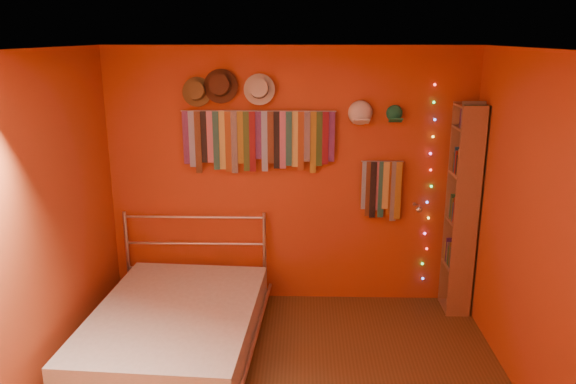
# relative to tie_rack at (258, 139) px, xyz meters

# --- Properties ---
(back_wall) EXTENTS (3.50, 0.02, 2.50)m
(back_wall) POSITION_rel_tie_rack_xyz_m (0.30, 0.07, -0.40)
(back_wall) COLOR #A5321A
(back_wall) RESTS_ON ground
(right_wall) EXTENTS (0.02, 3.50, 2.50)m
(right_wall) POSITION_rel_tie_rack_xyz_m (2.05, -1.68, -0.40)
(right_wall) COLOR #A5321A
(right_wall) RESTS_ON ground
(left_wall) EXTENTS (0.02, 3.50, 2.50)m
(left_wall) POSITION_rel_tie_rack_xyz_m (-1.45, -1.68, -0.40)
(left_wall) COLOR #A5321A
(left_wall) RESTS_ON ground
(ceiling) EXTENTS (3.50, 3.50, 0.02)m
(ceiling) POSITION_rel_tie_rack_xyz_m (0.30, -1.68, 0.85)
(ceiling) COLOR white
(ceiling) RESTS_ON back_wall
(tie_rack) EXTENTS (1.45, 0.03, 0.60)m
(tie_rack) POSITION_rel_tie_rack_xyz_m (0.00, 0.00, 0.00)
(tie_rack) COLOR silver
(tie_rack) RESTS_ON back_wall
(small_tie_rack) EXTENTS (0.40, 0.03, 0.59)m
(small_tie_rack) POSITION_rel_tie_rack_xyz_m (1.18, -0.00, -0.47)
(small_tie_rack) COLOR silver
(small_tie_rack) RESTS_ON back_wall
(fedora_olive) EXTENTS (0.27, 0.15, 0.27)m
(fedora_olive) POSITION_rel_tie_rack_xyz_m (-0.55, -0.03, 0.44)
(fedora_olive) COLOR brown
(fedora_olive) RESTS_ON back_wall
(fedora_brown) EXTENTS (0.32, 0.17, 0.31)m
(fedora_brown) POSITION_rel_tie_rack_xyz_m (-0.33, -0.03, 0.49)
(fedora_brown) COLOR #462819
(fedora_brown) RESTS_ON back_wall
(fedora_white) EXTENTS (0.29, 0.16, 0.28)m
(fedora_white) POSITION_rel_tie_rack_xyz_m (0.02, -0.03, 0.46)
(fedora_white) COLOR beige
(fedora_white) RESTS_ON back_wall
(cap_white) EXTENTS (0.20, 0.25, 0.20)m
(cap_white) POSITION_rel_tie_rack_xyz_m (0.95, 0.01, 0.24)
(cap_white) COLOR white
(cap_white) RESTS_ON back_wall
(cap_green) EXTENTS (0.17, 0.21, 0.17)m
(cap_green) POSITION_rel_tie_rack_xyz_m (1.27, 0.01, 0.24)
(cap_green) COLOR #1B7C55
(cap_green) RESTS_ON back_wall
(fairy_lights) EXTENTS (0.06, 0.02, 1.94)m
(fairy_lights) POSITION_rel_tie_rack_xyz_m (1.64, 0.03, -0.46)
(fairy_lights) COLOR #FF3333
(fairy_lights) RESTS_ON back_wall
(reading_lamp) EXTENTS (0.06, 0.27, 0.08)m
(reading_lamp) POSITION_rel_tie_rack_xyz_m (1.51, -0.15, -0.63)
(reading_lamp) COLOR silver
(reading_lamp) RESTS_ON back_wall
(bookshelf) EXTENTS (0.25, 0.34, 2.00)m
(bookshelf) POSITION_rel_tie_rack_xyz_m (1.96, -0.15, -0.63)
(bookshelf) COLOR #8E6140
(bookshelf) RESTS_ON ground
(bed) EXTENTS (1.51, 1.96, 0.93)m
(bed) POSITION_rel_tie_rack_xyz_m (-0.63, -1.01, -1.43)
(bed) COLOR silver
(bed) RESTS_ON ground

